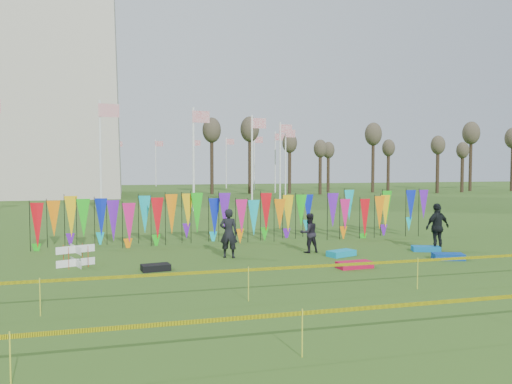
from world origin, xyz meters
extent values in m
plane|color=#2C4D15|center=(0.00, 0.00, 0.00)|extent=(160.00, 160.00, 0.00)
cylinder|color=white|center=(14.00, 48.00, 4.00)|extent=(0.16, 0.16, 8.00)
plane|color=#B51326|center=(14.60, 48.00, 7.30)|extent=(1.40, 0.00, 1.40)
cylinder|color=white|center=(13.05, 55.25, 4.00)|extent=(0.16, 0.16, 8.00)
plane|color=#B51326|center=(13.65, 55.25, 7.30)|extent=(1.40, 0.00, 1.40)
cylinder|color=white|center=(10.25, 62.00, 4.00)|extent=(0.16, 0.16, 8.00)
plane|color=#B51326|center=(10.85, 62.00, 7.30)|extent=(1.40, 0.00, 1.40)
cylinder|color=white|center=(5.80, 67.80, 4.00)|extent=(0.16, 0.16, 8.00)
plane|color=#B51326|center=(6.40, 67.80, 7.30)|extent=(1.40, 0.00, 1.40)
cylinder|color=white|center=(0.00, 72.25, 4.00)|extent=(0.16, 0.16, 8.00)
plane|color=#B51326|center=(0.60, 72.25, 7.30)|extent=(1.40, 0.00, 1.40)
cylinder|color=white|center=(-6.75, 75.05, 4.00)|extent=(0.16, 0.16, 8.00)
plane|color=#B51326|center=(-6.15, 75.05, 7.30)|extent=(1.40, 0.00, 1.40)
cylinder|color=white|center=(-14.00, 76.00, 4.00)|extent=(0.16, 0.16, 8.00)
plane|color=#B51326|center=(-13.40, 76.00, 7.30)|extent=(1.40, 0.00, 1.40)
cylinder|color=white|center=(-21.25, 75.05, 4.00)|extent=(0.16, 0.16, 8.00)
plane|color=#B51326|center=(-20.65, 75.05, 7.30)|extent=(1.40, 0.00, 1.40)
cylinder|color=white|center=(-6.75, 20.95, 4.00)|extent=(0.16, 0.16, 8.00)
plane|color=#B51326|center=(-6.15, 20.95, 7.30)|extent=(1.40, 0.00, 1.40)
cylinder|color=white|center=(0.00, 23.75, 4.00)|extent=(0.16, 0.16, 8.00)
plane|color=#B51326|center=(0.60, 23.75, 7.30)|extent=(1.40, 0.00, 1.40)
cylinder|color=white|center=(5.80, 28.20, 4.00)|extent=(0.16, 0.16, 8.00)
plane|color=#B51326|center=(6.40, 28.20, 7.30)|extent=(1.40, 0.00, 1.40)
cylinder|color=white|center=(10.25, 34.00, 4.00)|extent=(0.16, 0.16, 8.00)
plane|color=#B51326|center=(10.85, 34.00, 7.30)|extent=(1.40, 0.00, 1.40)
cylinder|color=white|center=(13.05, 40.75, 4.00)|extent=(0.16, 0.16, 8.00)
plane|color=#B51326|center=(13.65, 40.75, 7.30)|extent=(1.40, 0.00, 1.40)
cylinder|color=black|center=(-9.00, 7.76, 1.08)|extent=(0.03, 0.03, 2.15)
cone|color=red|center=(-8.72, 7.76, 1.27)|extent=(0.64, 0.64, 1.60)
cylinder|color=black|center=(-8.38, 7.76, 1.08)|extent=(0.03, 0.03, 2.15)
cone|color=orange|center=(-8.10, 7.76, 1.27)|extent=(0.64, 0.64, 1.60)
cylinder|color=black|center=(-7.76, 7.76, 1.08)|extent=(0.03, 0.03, 2.15)
cone|color=yellow|center=(-7.48, 7.76, 1.27)|extent=(0.64, 0.64, 1.60)
cylinder|color=black|center=(-7.14, 7.76, 1.08)|extent=(0.03, 0.03, 2.15)
cone|color=#1AC316|center=(-6.86, 7.76, 1.27)|extent=(0.64, 0.64, 1.60)
cylinder|color=black|center=(-6.52, 7.76, 1.08)|extent=(0.03, 0.03, 2.15)
cone|color=#0B21C2|center=(-6.24, 7.76, 1.27)|extent=(0.64, 0.64, 1.60)
cylinder|color=black|center=(-5.90, 7.76, 1.08)|extent=(0.03, 0.03, 2.15)
cone|color=#6215BE|center=(-5.62, 7.76, 1.27)|extent=(0.64, 0.64, 1.60)
cylinder|color=black|center=(-5.28, 7.76, 1.08)|extent=(0.03, 0.03, 2.15)
cone|color=#D71772|center=(-5.00, 7.76, 1.27)|extent=(0.64, 0.64, 1.60)
cylinder|color=black|center=(-4.66, 7.76, 1.08)|extent=(0.03, 0.03, 2.15)
cone|color=#0CB6C2|center=(-4.38, 7.76, 1.27)|extent=(0.64, 0.64, 1.60)
cylinder|color=black|center=(-4.03, 7.76, 1.08)|extent=(0.03, 0.03, 2.15)
cone|color=red|center=(-3.75, 7.76, 1.27)|extent=(0.64, 0.64, 1.60)
cylinder|color=black|center=(-3.41, 7.76, 1.08)|extent=(0.03, 0.03, 2.15)
cone|color=orange|center=(-3.13, 7.76, 1.27)|extent=(0.64, 0.64, 1.60)
cylinder|color=black|center=(-2.79, 7.76, 1.08)|extent=(0.03, 0.03, 2.15)
cone|color=yellow|center=(-2.51, 7.76, 1.27)|extent=(0.64, 0.64, 1.60)
cylinder|color=black|center=(-2.17, 7.76, 1.08)|extent=(0.03, 0.03, 2.15)
cone|color=#1AC316|center=(-1.89, 7.76, 1.27)|extent=(0.64, 0.64, 1.60)
cylinder|color=black|center=(-1.55, 7.76, 1.08)|extent=(0.03, 0.03, 2.15)
cone|color=#0B21C2|center=(-1.27, 7.76, 1.27)|extent=(0.64, 0.64, 1.60)
cylinder|color=black|center=(-0.93, 7.76, 1.08)|extent=(0.03, 0.03, 2.15)
cone|color=#6215BE|center=(-0.65, 7.76, 1.27)|extent=(0.64, 0.64, 1.60)
cylinder|color=black|center=(-0.31, 7.76, 1.08)|extent=(0.03, 0.03, 2.15)
cone|color=#D71772|center=(-0.03, 7.76, 1.27)|extent=(0.64, 0.64, 1.60)
cylinder|color=black|center=(0.31, 7.76, 1.08)|extent=(0.03, 0.03, 2.15)
cone|color=#0CB6C2|center=(0.59, 7.76, 1.27)|extent=(0.64, 0.64, 1.60)
cylinder|color=black|center=(0.93, 7.76, 1.08)|extent=(0.03, 0.03, 2.15)
cone|color=red|center=(1.21, 7.76, 1.27)|extent=(0.64, 0.64, 1.60)
cylinder|color=black|center=(1.55, 7.76, 1.08)|extent=(0.03, 0.03, 2.15)
cone|color=orange|center=(1.83, 7.76, 1.27)|extent=(0.64, 0.64, 1.60)
cylinder|color=black|center=(2.17, 7.76, 1.08)|extent=(0.03, 0.03, 2.15)
cone|color=yellow|center=(2.45, 7.76, 1.27)|extent=(0.64, 0.64, 1.60)
cylinder|color=black|center=(2.79, 7.76, 1.08)|extent=(0.03, 0.03, 2.15)
cone|color=#1AC316|center=(3.07, 7.76, 1.27)|extent=(0.64, 0.64, 1.60)
cylinder|color=black|center=(3.41, 7.76, 1.08)|extent=(0.03, 0.03, 2.15)
cone|color=#0B21C2|center=(3.69, 7.76, 1.27)|extent=(0.64, 0.64, 1.60)
cylinder|color=black|center=(4.03, 7.76, 1.08)|extent=(0.03, 0.03, 2.15)
cone|color=#6215BE|center=(4.31, 7.76, 1.27)|extent=(0.64, 0.64, 1.60)
cylinder|color=black|center=(4.66, 7.76, 1.08)|extent=(0.03, 0.03, 2.15)
cone|color=#D71772|center=(4.94, 7.76, 1.27)|extent=(0.64, 0.64, 1.60)
cylinder|color=black|center=(5.28, 7.76, 1.08)|extent=(0.03, 0.03, 2.15)
cone|color=#0CB6C2|center=(5.56, 7.76, 1.27)|extent=(0.64, 0.64, 1.60)
cylinder|color=black|center=(5.90, 7.76, 1.08)|extent=(0.03, 0.03, 2.15)
cone|color=red|center=(6.18, 7.76, 1.27)|extent=(0.64, 0.64, 1.60)
cylinder|color=black|center=(6.52, 7.76, 1.08)|extent=(0.03, 0.03, 2.15)
cone|color=orange|center=(6.80, 7.76, 1.27)|extent=(0.64, 0.64, 1.60)
cylinder|color=black|center=(7.14, 7.76, 1.08)|extent=(0.03, 0.03, 2.15)
cone|color=yellow|center=(7.42, 7.76, 1.27)|extent=(0.64, 0.64, 1.60)
cylinder|color=black|center=(7.76, 7.76, 1.08)|extent=(0.03, 0.03, 2.15)
cone|color=#1AC316|center=(8.04, 7.76, 1.27)|extent=(0.64, 0.64, 1.60)
cylinder|color=black|center=(8.38, 7.76, 1.08)|extent=(0.03, 0.03, 2.15)
cone|color=#0B21C2|center=(8.66, 7.76, 1.27)|extent=(0.64, 0.64, 1.60)
cylinder|color=black|center=(9.00, 7.76, 1.08)|extent=(0.03, 0.03, 2.15)
cone|color=#6215BE|center=(9.28, 7.76, 1.27)|extent=(0.64, 0.64, 1.60)
cube|color=#EBE304|center=(0.00, -2.40, 0.82)|extent=(26.00, 0.01, 0.08)
cylinder|color=#C8D22E|center=(-7.00, -2.40, 0.45)|extent=(0.02, 0.02, 0.90)
cylinder|color=#C8D22E|center=(-2.00, -2.40, 0.45)|extent=(0.02, 0.02, 0.90)
cylinder|color=#C8D22E|center=(3.00, -2.40, 0.45)|extent=(0.02, 0.02, 0.90)
cube|color=#EBE304|center=(0.00, -6.33, 0.82)|extent=(26.00, 0.01, 0.08)
cylinder|color=#C8D22E|center=(-7.00, -6.33, 0.45)|extent=(0.02, 0.02, 0.90)
cylinder|color=#C8D22E|center=(-2.00, -6.33, 0.45)|extent=(0.02, 0.02, 0.90)
cylinder|color=#39291C|center=(6.00, 44.00, 3.20)|extent=(0.44, 0.44, 6.40)
ellipsoid|color=#4A4131|center=(6.00, 44.00, 6.56)|extent=(1.92, 1.92, 2.56)
cylinder|color=#39291C|center=(10.00, 44.00, 3.20)|extent=(0.44, 0.44, 6.40)
ellipsoid|color=#4A4131|center=(10.00, 44.00, 6.56)|extent=(1.92, 1.92, 2.56)
cylinder|color=#39291C|center=(14.00, 44.00, 3.20)|extent=(0.44, 0.44, 6.40)
ellipsoid|color=#4A4131|center=(14.00, 44.00, 6.56)|extent=(1.92, 1.92, 2.56)
cylinder|color=#39291C|center=(18.00, 44.00, 3.20)|extent=(0.44, 0.44, 6.40)
ellipsoid|color=#4A4131|center=(18.00, 44.00, 6.56)|extent=(1.92, 1.92, 2.56)
cylinder|color=#39291C|center=(22.00, 44.00, 3.20)|extent=(0.44, 0.44, 6.40)
ellipsoid|color=#4A4131|center=(22.00, 44.00, 6.56)|extent=(1.92, 1.92, 2.56)
cylinder|color=#39291C|center=(26.00, 44.00, 3.20)|extent=(0.44, 0.44, 6.40)
ellipsoid|color=#4A4131|center=(26.00, 44.00, 6.56)|extent=(1.92, 1.92, 2.56)
cylinder|color=#39291C|center=(30.00, 44.00, 3.20)|extent=(0.44, 0.44, 6.40)
ellipsoid|color=#4A4131|center=(30.00, 44.00, 6.56)|extent=(1.92, 1.92, 2.56)
cylinder|color=#39291C|center=(34.00, 44.00, 3.20)|extent=(0.44, 0.44, 6.40)
ellipsoid|color=#4A4131|center=(34.00, 44.00, 6.56)|extent=(1.92, 1.92, 2.56)
cylinder|color=#39291C|center=(38.00, 44.00, 3.20)|extent=(0.44, 0.44, 6.40)
ellipsoid|color=#4A4131|center=(38.00, 44.00, 6.56)|extent=(1.92, 1.92, 2.56)
cylinder|color=#39291C|center=(42.00, 44.00, 3.20)|extent=(0.44, 0.44, 6.40)
ellipsoid|color=#4A4131|center=(42.00, 44.00, 6.56)|extent=(1.92, 1.92, 2.56)
cylinder|color=#39291C|center=(46.00, 44.00, 3.20)|extent=(0.44, 0.44, 6.40)
ellipsoid|color=#4A4131|center=(46.00, 44.00, 6.56)|extent=(1.92, 1.92, 2.56)
cylinder|color=red|center=(-7.18, 3.12, 0.37)|extent=(0.02, 0.02, 0.75)
cylinder|color=red|center=(-6.52, 3.12, 0.37)|extent=(0.02, 0.02, 0.75)
cylinder|color=red|center=(-7.18, 3.77, 0.37)|extent=(0.02, 0.02, 0.75)
cylinder|color=red|center=(-6.52, 3.77, 0.37)|extent=(0.02, 0.02, 0.75)
imported|color=black|center=(-1.36, 3.74, 0.94)|extent=(0.83, 0.73, 1.89)
imported|color=black|center=(2.01, 4.03, 0.80)|extent=(0.83, 0.57, 1.59)
imported|color=black|center=(7.27, 3.05, 0.99)|extent=(1.24, 0.82, 1.97)
cube|color=#0D99C6|center=(2.95, 2.96, 0.11)|extent=(1.24, 0.92, 0.22)
cube|color=#093B9C|center=(6.52, 1.27, 0.12)|extent=(1.23, 0.89, 0.23)
cube|color=red|center=(2.44, 0.76, 0.11)|extent=(1.26, 0.66, 0.22)
cube|color=black|center=(-4.20, 2.06, 0.11)|extent=(1.01, 0.68, 0.22)
cube|color=#0D6BB7|center=(6.78, 3.10, 0.10)|extent=(1.21, 0.86, 0.21)
camera|label=1|loc=(-5.16, -14.79, 3.51)|focal=35.00mm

